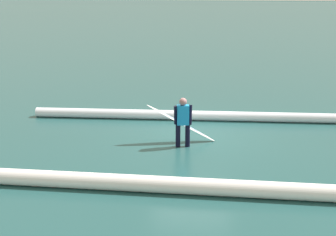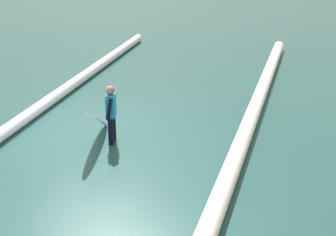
# 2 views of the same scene
# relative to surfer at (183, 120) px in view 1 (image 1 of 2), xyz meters

# --- Properties ---
(ground_plane) EXTENTS (186.85, 186.85, 0.00)m
(ground_plane) POSITION_rel_surfer_xyz_m (-0.24, -0.96, -0.82)
(ground_plane) COLOR #214E4E
(surfer) EXTENTS (0.51, 0.28, 1.46)m
(surfer) POSITION_rel_surfer_xyz_m (0.00, 0.00, 0.00)
(surfer) COLOR black
(surfer) RESTS_ON ground_plane
(surfboard) EXTENTS (2.08, 0.61, 1.20)m
(surfboard) POSITION_rel_surfer_xyz_m (0.08, -0.41, -0.23)
(surfboard) COLOR white
(surfboard) RESTS_ON ground_plane
(wave_crest_foreground) EXTENTS (16.10, 1.05, 0.33)m
(wave_crest_foreground) POSITION_rel_surfer_xyz_m (-2.61, -2.84, -0.65)
(wave_crest_foreground) COLOR white
(wave_crest_foreground) RESTS_ON ground_plane
(wave_crest_midground) EXTENTS (15.89, 0.40, 0.39)m
(wave_crest_midground) POSITION_rel_surfer_xyz_m (-2.84, 3.14, -0.62)
(wave_crest_midground) COLOR white
(wave_crest_midground) RESTS_ON ground_plane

